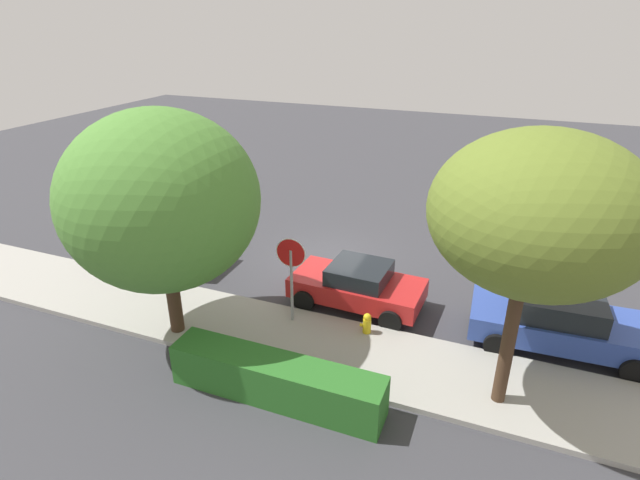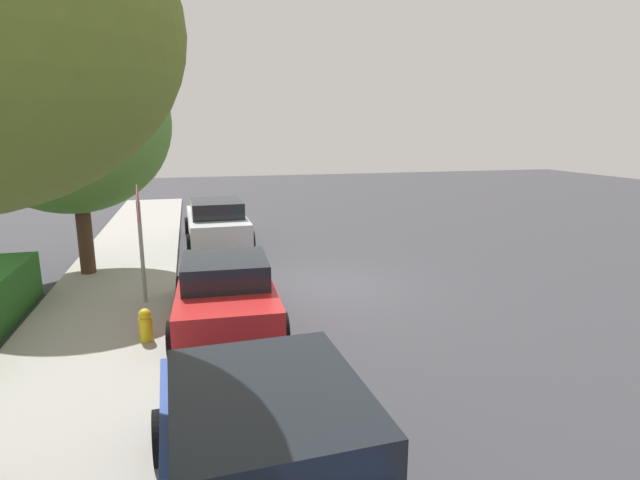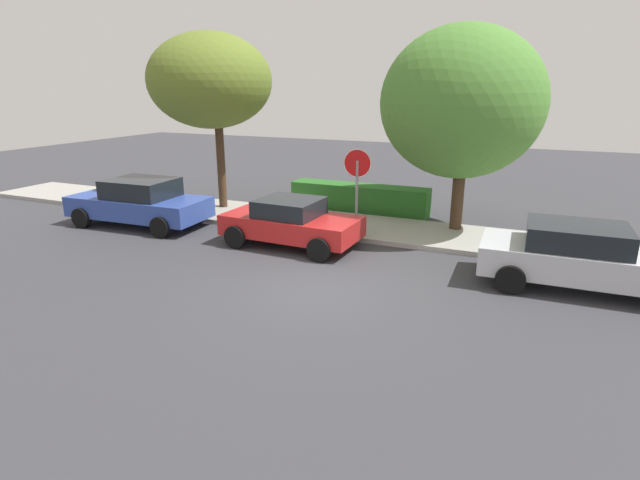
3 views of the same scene
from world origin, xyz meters
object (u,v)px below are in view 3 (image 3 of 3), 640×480
(stop_sign, at_px, (357,177))
(parked_car_silver, at_px, (585,257))
(street_tree_mid_block, at_px, (462,103))
(parked_car_red, at_px, (291,222))
(street_tree_near_corner, at_px, (210,81))
(fire_hydrant, at_px, (291,219))
(parked_car_blue, at_px, (140,202))

(stop_sign, relative_size, parked_car_silver, 0.58)
(parked_car_silver, bearing_deg, stop_sign, 163.06)
(stop_sign, distance_m, street_tree_mid_block, 3.67)
(stop_sign, bearing_deg, parked_car_red, -130.79)
(parked_car_red, relative_size, street_tree_mid_block, 0.64)
(parked_car_silver, height_order, street_tree_near_corner, street_tree_near_corner)
(street_tree_near_corner, distance_m, street_tree_mid_block, 8.24)
(stop_sign, xyz_separation_m, fire_hydrant, (-2.09, -0.18, -1.45))
(parked_car_red, bearing_deg, stop_sign, 49.21)
(street_tree_near_corner, relative_size, street_tree_mid_block, 1.01)
(parked_car_red, distance_m, street_tree_mid_block, 6.00)
(parked_car_silver, xyz_separation_m, fire_hydrant, (-8.06, 1.64, -0.38))
(parked_car_red, height_order, fire_hydrant, parked_car_red)
(parked_car_silver, relative_size, fire_hydrant, 6.35)
(parked_car_silver, bearing_deg, street_tree_mid_block, 134.48)
(stop_sign, distance_m, parked_car_blue, 7.06)
(street_tree_mid_block, bearing_deg, street_tree_near_corner, -175.33)
(street_tree_mid_block, bearing_deg, parked_car_blue, -160.84)
(parked_car_red, xyz_separation_m, parked_car_blue, (-5.43, -0.01, 0.08))
(parked_car_red, bearing_deg, street_tree_near_corner, 148.87)
(parked_car_silver, relative_size, parked_car_blue, 0.99)
(fire_hydrant, bearing_deg, stop_sign, 4.79)
(parked_car_red, distance_m, street_tree_near_corner, 6.26)
(parked_car_blue, relative_size, street_tree_near_corner, 0.75)
(street_tree_near_corner, bearing_deg, stop_sign, -9.92)
(parked_car_blue, bearing_deg, stop_sign, 13.23)
(parked_car_silver, height_order, street_tree_mid_block, street_tree_mid_block)
(parked_car_blue, distance_m, fire_hydrant, 4.93)
(parked_car_blue, height_order, fire_hydrant, parked_car_blue)
(street_tree_mid_block, bearing_deg, stop_sign, -147.14)
(parked_car_red, xyz_separation_m, parked_car_silver, (7.34, -0.23, 0.05))
(parked_car_red, xyz_separation_m, street_tree_near_corner, (-4.26, 2.57, 3.80))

